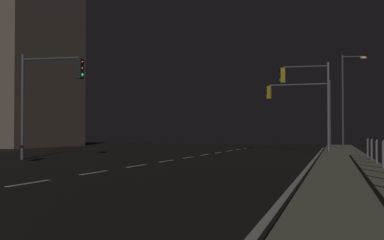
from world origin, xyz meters
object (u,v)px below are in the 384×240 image
at_px(traffic_light_far_left, 300,100).
at_px(street_lamp_across_street, 346,92).
at_px(traffic_light_mid_left, 49,85).
at_px(traffic_light_mid_right, 308,90).

distance_m(traffic_light_far_left, street_lamp_across_street, 5.88).
bearing_deg(traffic_light_mid_left, street_lamp_across_street, 57.90).
bearing_deg(traffic_light_mid_right, traffic_light_mid_left, -133.34).
height_order(traffic_light_mid_right, street_lamp_across_street, street_lamp_across_street).
distance_m(traffic_light_mid_right, street_lamp_across_street, 10.66).
bearing_deg(street_lamp_across_street, traffic_light_mid_left, -122.10).
xyz_separation_m(traffic_light_far_left, street_lamp_across_street, (3.40, 4.72, 0.90)).
bearing_deg(street_lamp_across_street, traffic_light_far_left, -125.75).
bearing_deg(street_lamp_across_street, traffic_light_mid_right, -104.15).
bearing_deg(traffic_light_mid_left, traffic_light_mid_right, 46.66).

